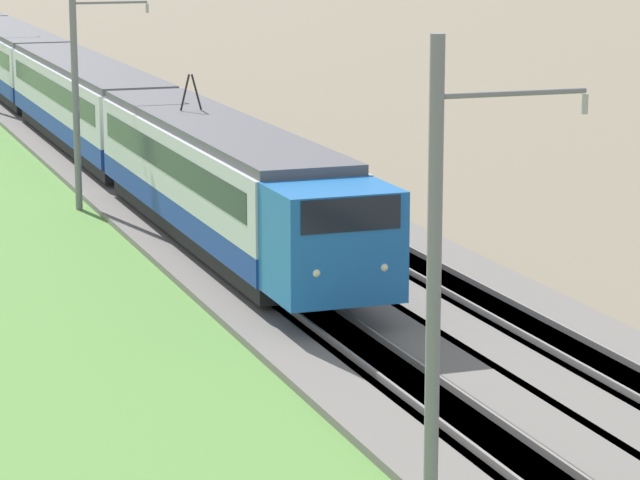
# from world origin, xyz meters

# --- Properties ---
(ballast_main) EXTENTS (240.00, 4.40, 0.30)m
(ballast_main) POSITION_xyz_m (50.00, 0.00, 0.15)
(ballast_main) COLOR slate
(ballast_main) RESTS_ON ground
(ballast_adjacent) EXTENTS (240.00, 4.40, 0.30)m
(ballast_adjacent) POSITION_xyz_m (50.00, -4.17, 0.15)
(ballast_adjacent) COLOR slate
(ballast_adjacent) RESTS_ON ground
(track_main) EXTENTS (240.00, 1.57, 0.45)m
(track_main) POSITION_xyz_m (50.00, 0.00, 0.16)
(track_main) COLOR #4C4238
(track_main) RESTS_ON ground
(track_adjacent) EXTENTS (240.00, 1.57, 0.45)m
(track_adjacent) POSITION_xyz_m (50.00, -4.17, 0.16)
(track_adjacent) COLOR #4C4238
(track_adjacent) RESTS_ON ground
(passenger_train) EXTENTS (79.41, 2.90, 4.84)m
(passenger_train) POSITION_xyz_m (58.50, 0.00, 2.25)
(passenger_train) COLOR blue
(passenger_train) RESTS_ON ground
(catenary_mast_near) EXTENTS (0.22, 2.56, 7.79)m
(catenary_mast_near) POSITION_xyz_m (8.23, 2.54, 4.03)
(catenary_mast_near) COLOR slate
(catenary_mast_near) RESTS_ON ground
(catenary_mast_mid) EXTENTS (0.22, 2.56, 7.63)m
(catenary_mast_mid) POSITION_xyz_m (36.42, 2.54, 3.95)
(catenary_mast_mid) COLOR slate
(catenary_mast_mid) RESTS_ON ground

